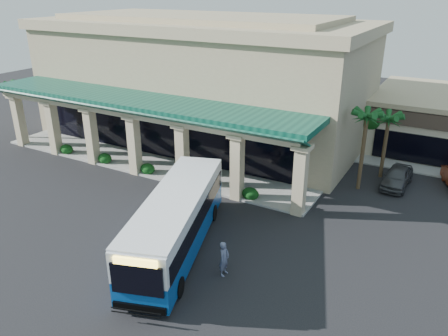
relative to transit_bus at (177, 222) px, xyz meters
The scene contains 10 objects.
ground 3.01m from the transit_bus, 127.30° to the left, with size 110.00×110.00×0.00m, color black.
main_building 20.73m from the transit_bus, 117.87° to the left, with size 30.80×14.80×11.35m, color tan, non-canonical shape.
arcade 13.00m from the transit_bus, 137.28° to the left, with size 30.00×6.20×5.70m, color #0A3E31, non-canonical shape.
palm_0 14.83m from the transit_bus, 61.71° to the left, with size 2.40×2.40×6.60m, color #12451A, non-canonical shape.
palm_1 17.91m from the transit_bus, 63.45° to the left, with size 2.40×2.40×5.80m, color #12451A, non-canonical shape.
palm_2 25.51m from the transit_bus, 160.54° to the left, with size 2.40×2.40×6.20m, color #12451A, non-canonical shape.
broadleaf_tree 21.83m from the transit_bus, 74.07° to the left, with size 2.60×2.60×4.81m, color #0C390F, non-canonical shape.
transit_bus is the anchor object (origin of this frame).
pedestrian 3.64m from the transit_bus, 13.20° to the right, with size 0.70×0.46×1.91m, color slate.
car_silver 17.53m from the transit_bus, 57.79° to the left, with size 1.74×4.32×1.47m, color #414346.
Camera 1 is at (14.14, -19.06, 13.82)m, focal length 35.00 mm.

